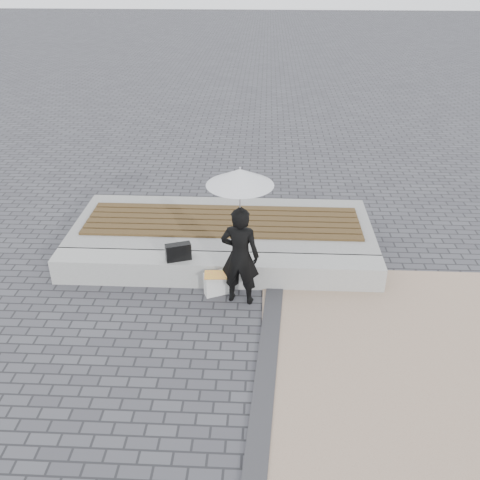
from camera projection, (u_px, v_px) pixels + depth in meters
The scene contains 11 objects.
ground at pixel (207, 350), 6.79m from camera, with size 80.00×80.00×0.00m, color #45454A.
terrazzo_zone at pixel (475, 387), 6.21m from camera, with size 5.00×5.00×0.02m, color tan.
edging_band at pixel (265, 379), 6.31m from camera, with size 0.25×5.20×0.04m, color #333336.
seating_ledge at pixel (217, 270), 8.09m from camera, with size 5.00×0.45×0.40m, color #A9AAA5.
timber_platform at pixel (223, 232), 9.13m from camera, with size 5.00×2.00×0.40m, color gray.
timber_decking at pixel (223, 221), 9.03m from camera, with size 4.60×1.20×0.04m, color #533A1D, non-canonical shape.
woman at pixel (240, 256), 7.38m from camera, with size 0.54×0.36×1.49m, color black.
parasol at pixel (240, 177), 6.80m from camera, with size 0.88×0.88×1.13m.
handbag at pixel (178, 252), 7.89m from camera, with size 0.38×0.13×0.26m, color black.
canvas_tote at pixel (216, 284), 7.79m from camera, with size 0.34×0.14×0.36m, color white.
magazine at pixel (216, 275), 7.66m from camera, with size 0.32×0.24×0.01m, color #D04F36.
Camera 1 is at (0.68, -5.22, 4.53)m, focal length 39.87 mm.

